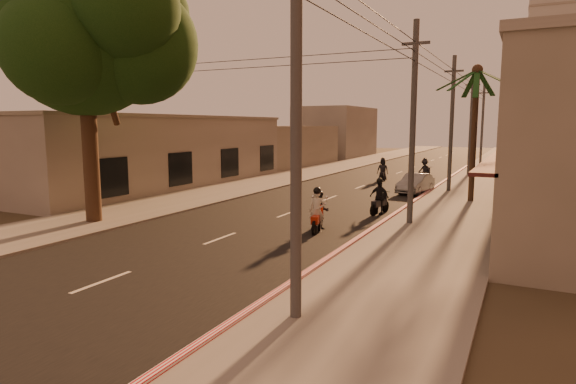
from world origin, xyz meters
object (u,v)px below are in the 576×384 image
palm_tree (477,78)px  scooter_far_a (383,170)px  scooter_mid_b (379,198)px  parked_car (416,183)px  scooter_red (317,212)px  scooter_far_b (425,170)px  scooter_mid_a (320,212)px  broadleaf_tree (93,34)px

palm_tree → scooter_far_a: 13.11m
scooter_mid_b → parked_car: (0.08, 8.52, -0.19)m
scooter_mid_b → scooter_far_a: scooter_far_a is taller
scooter_red → scooter_mid_b: size_ratio=1.03×
scooter_far_a → scooter_far_b: 3.42m
scooter_mid_b → scooter_far_a: size_ratio=0.97×
scooter_mid_a → parked_car: 13.25m
broadleaf_tree → scooter_far_b: bearing=67.3°
broadleaf_tree → scooter_far_a: (7.00, 22.48, -7.62)m
scooter_far_b → scooter_far_a: bearing=-131.1°
palm_tree → scooter_red: 13.76m
scooter_mid_b → scooter_far_b: bearing=104.2°
scooter_far_a → scooter_far_b: size_ratio=1.03×
broadleaf_tree → scooter_far_a: 24.74m
scooter_mid_a → scooter_far_a: 19.37m
scooter_red → scooter_mid_b: bearing=64.5°
scooter_mid_a → scooter_far_b: size_ratio=0.91×
scooter_far_a → parked_car: (3.89, -6.04, -0.20)m
scooter_far_b → scooter_mid_b: bearing=-65.8°
scooter_red → scooter_far_b: bearing=76.5°
broadleaf_tree → scooter_far_b: (10.04, 24.05, -7.61)m
broadleaf_tree → scooter_mid_b: size_ratio=6.42×
palm_tree → scooter_far_a: bearing=131.4°
scooter_mid_a → palm_tree: bearing=43.4°
broadleaf_tree → scooter_far_b: size_ratio=6.45×
scooter_mid_b → scooter_far_b: scooter_far_b is taller
parked_car → scooter_mid_a: bearing=-88.8°
scooter_red → scooter_mid_b: (1.22, 5.22, -0.01)m
broadleaf_tree → scooter_red: (9.60, 2.70, -7.62)m
broadleaf_tree → parked_car: bearing=56.5°
scooter_mid_b → palm_tree: bearing=68.9°
scooter_red → scooter_mid_a: (-0.11, 0.57, -0.08)m
parked_car → palm_tree: bearing=-27.5°
scooter_red → palm_tree: bearing=53.5°
scooter_red → scooter_mid_a: scooter_red is taller
scooter_mid_b → broadleaf_tree: bearing=-132.3°
scooter_red → scooter_far_b: (0.44, 21.35, 0.00)m
scooter_mid_b → scooter_far_a: 15.05m
scooter_mid_a → scooter_mid_b: (1.32, 4.65, 0.07)m
scooter_red → scooter_far_a: (-2.60, 19.78, -0.00)m
scooter_mid_a → scooter_far_a: bearing=76.6°
broadleaf_tree → parked_car: broadleaf_tree is taller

